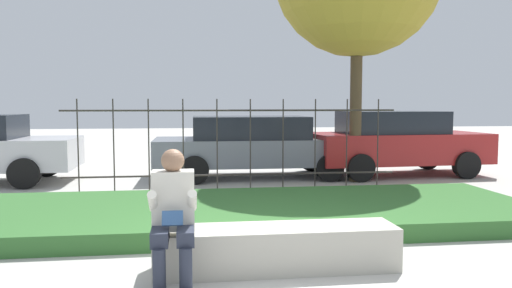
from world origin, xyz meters
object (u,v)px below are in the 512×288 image
(car_parked_center, at_px, (256,145))
(stone_bench, at_px, (276,251))
(person_seated_reader, at_px, (173,213))
(car_parked_right, at_px, (396,142))

(car_parked_center, bearing_deg, stone_bench, -95.32)
(stone_bench, distance_m, car_parked_center, 6.33)
(person_seated_reader, distance_m, car_parked_center, 6.78)
(stone_bench, xyz_separation_m, car_parked_right, (3.87, 6.18, 0.58))
(stone_bench, height_order, car_parked_center, car_parked_center)
(car_parked_center, distance_m, car_parked_right, 3.24)
(car_parked_center, height_order, car_parked_right, car_parked_right)
(stone_bench, bearing_deg, car_parked_center, 84.29)
(person_seated_reader, distance_m, car_parked_right, 8.10)
(person_seated_reader, height_order, car_parked_center, car_parked_center)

